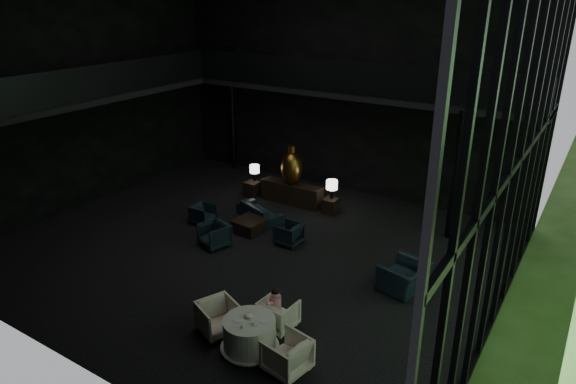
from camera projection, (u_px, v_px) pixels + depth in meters
The scene contains 34 objects.
floor at pixel (249, 248), 15.31m from camera, with size 14.00×12.00×0.02m, color black.
wall_back at pixel (345, 84), 18.54m from camera, with size 14.00×0.04×8.00m, color black.
wall_front at pixel (41, 183), 9.13m from camera, with size 14.00×0.04×8.00m, color black.
wall_left at pixel (79, 91), 17.33m from camera, with size 0.04×12.00×8.00m, color black.
curtain_wall at pixel (519, 160), 10.36m from camera, with size 0.20×12.00×8.00m, color black, non-canonical shape.
mezzanine_left at pixel (98, 94), 16.83m from camera, with size 2.00×12.00×0.25m, color black.
mezzanine_back at pixel (358, 92), 17.26m from camera, with size 12.00×2.00×0.25m, color black.
railing_left at pixel (117, 78), 16.11m from camera, with size 0.06×12.00×1.00m, color black.
railing_back at pixel (345, 78), 16.25m from camera, with size 12.00×0.06×1.00m, color black.
column_nw at pixel (233, 122), 21.54m from camera, with size 0.24×0.24×4.00m, color black.
column_ne at pixel (456, 176), 15.31m from camera, with size 0.24×0.24×4.00m, color black.
console at pixel (292, 193), 18.45m from camera, with size 2.35×0.53×0.75m, color black.
bronze_urn at pixel (292, 168), 18.08m from camera, with size 0.76×0.76×1.41m.
side_table_left at pixel (252, 189), 19.10m from camera, with size 0.51×0.51×0.56m, color black.
table_lamp_left at pixel (255, 170), 18.99m from camera, with size 0.36×0.36×0.60m.
side_table_right at pixel (330, 206), 17.66m from camera, with size 0.47×0.47×0.52m, color black.
table_lamp_right at pixel (332, 186), 17.44m from camera, with size 0.39×0.39×0.66m.
sofa at pixel (260, 210), 17.17m from camera, with size 1.65×0.48×0.64m, color #15242C.
lounge_armchair_west at pixel (203, 214), 16.87m from camera, with size 0.62×0.58×0.64m, color black.
lounge_armchair_east at pixel (289, 233), 15.48m from camera, with size 0.67×0.62×0.69m, color #172629.
lounge_armchair_south at pixel (214, 234), 15.31m from camera, with size 0.80×0.75×0.82m, color black.
window_armchair at pixel (405, 271), 13.01m from camera, with size 1.27×0.82×1.11m, color black.
coffee_table at pixel (249, 225), 16.33m from camera, with size 0.90×0.90×0.40m, color black.
dining_table at pixel (250, 337), 10.90m from camera, with size 1.27×1.27×0.75m.
dining_chair_north at pixel (278, 312), 11.61m from camera, with size 0.76×0.71×0.78m, color #EDE5C6.
dining_chair_east at pixel (287, 352), 10.26m from camera, with size 0.87×0.81×0.89m, color beige.
dining_chair_west at pixel (218, 315), 11.44m from camera, with size 0.86×0.80×0.88m, color beige.
child at pixel (275, 300), 11.48m from camera, with size 0.26×0.26×0.56m.
plate_a at pixel (238, 320), 10.75m from camera, with size 0.22×0.22×0.01m, color white.
plate_b at pixel (264, 321), 10.72m from camera, with size 0.22×0.22×0.01m, color white.
saucer at pixel (255, 325), 10.59m from camera, with size 0.14×0.14×0.01m, color white.
coffee_cup at pixel (254, 323), 10.58m from camera, with size 0.09×0.09×0.07m, color white.
cereal_bowl at pixel (248, 316), 10.82m from camera, with size 0.18×0.18×0.09m, color white.
cream_pot at pixel (242, 327), 10.48m from camera, with size 0.05×0.05×0.06m, color #99999E.
Camera 1 is at (8.31, -10.85, 7.20)m, focal length 32.00 mm.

